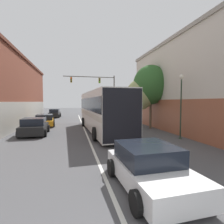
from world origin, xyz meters
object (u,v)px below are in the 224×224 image
bus (102,110)px  parked_car_left_far (45,120)px  hatchback_foreground (149,167)px  parked_car_left_near (55,113)px  parked_car_left_mid (34,127)px  traffic_signal_gantry (100,88)px  street_lamp (181,99)px  street_tree_far (140,95)px  street_tree_near (151,85)px

bus → parked_car_left_far: (-5.84, 5.12, -1.43)m
hatchback_foreground → parked_car_left_near: parked_car_left_near is taller
parked_car_left_near → parked_car_left_far: bearing=-178.0°
bus → hatchback_foreground: bus is taller
bus → parked_car_left_mid: (-5.84, -0.41, -1.39)m
hatchback_foreground → parked_car_left_far: size_ratio=0.87×
hatchback_foreground → traffic_signal_gantry: bearing=-7.1°
parked_car_left_near → parked_car_left_far: (-0.01, -11.22, -0.07)m
parked_car_left_mid → parked_car_left_far: (0.00, 5.53, -0.04)m
parked_car_left_far → traffic_signal_gantry: (7.38, 5.77, 4.33)m
hatchback_foreground → traffic_signal_gantry: traffic_signal_gantry is taller
street_lamp → parked_car_left_near: bearing=117.9°
street_tree_far → hatchback_foreground: bearing=-110.4°
parked_car_left_near → street_lamp: bearing=-150.1°
traffic_signal_gantry → street_tree_far: bearing=-74.3°
parked_car_left_mid → street_lamp: size_ratio=0.81×
hatchback_foreground → bus: bearing=-3.6°
parked_car_left_far → parked_car_left_mid: bearing=174.1°
bus → parked_car_left_near: (-5.83, 16.34, -1.36)m
parked_car_left_mid → traffic_signal_gantry: traffic_signal_gantry is taller
hatchback_foreground → street_tree_near: street_tree_near is taller
bus → street_tree_far: bearing=-77.9°
parked_car_left_near → street_lamp: 23.78m
bus → street_tree_near: size_ratio=1.86×
parked_car_left_mid → traffic_signal_gantry: size_ratio=0.49×
traffic_signal_gantry → street_tree_near: size_ratio=1.19×
parked_car_left_mid → parked_car_left_far: bearing=-1.9°
bus → parked_car_left_far: size_ratio=2.74×
parked_car_left_mid → street_lamp: bearing=-112.5°
bus → parked_car_left_far: bus is taller
street_tree_far → street_lamp: bearing=-80.3°
parked_car_left_far → street_tree_near: 12.60m
parked_car_left_far → bus: bearing=-137.1°
parked_car_left_near → street_tree_far: bearing=-144.4°
parked_car_left_far → traffic_signal_gantry: 10.32m
parked_car_left_far → street_lamp: 14.92m
parked_car_left_near → street_lamp: street_lamp is taller
hatchback_foreground → street_tree_far: bearing=-22.9°
bus → parked_car_left_mid: bearing=91.2°
bus → traffic_signal_gantry: traffic_signal_gantry is taller
bus → parked_car_left_near: bearing=16.9°
parked_car_left_mid → traffic_signal_gantry: bearing=-35.0°
parked_car_left_near → traffic_signal_gantry: size_ratio=0.51×
street_tree_near → traffic_signal_gantry: bearing=110.9°
street_tree_near → bus: bearing=-170.7°
bus → parked_car_left_near: 17.40m
street_tree_near → street_tree_far: bearing=166.5°
parked_car_left_mid → street_tree_far: bearing=-83.2°
hatchback_foreground → street_tree_near: bearing=-27.7°
parked_car_left_mid → bus: bearing=-87.9°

